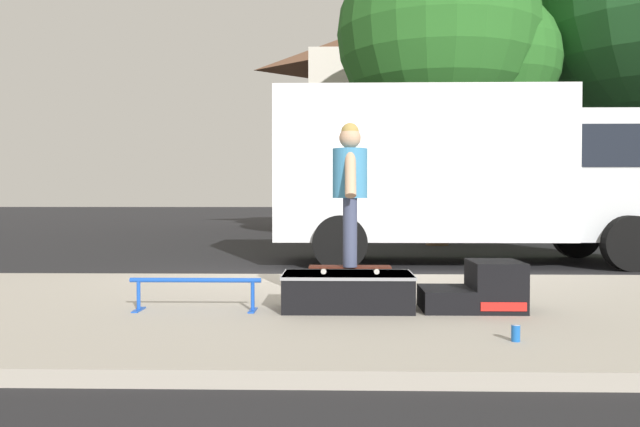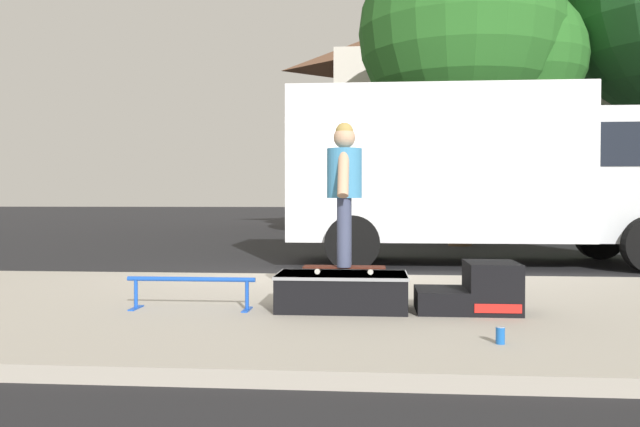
{
  "view_description": "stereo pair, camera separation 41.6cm",
  "coord_description": "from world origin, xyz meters",
  "px_view_note": "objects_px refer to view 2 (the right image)",
  "views": [
    {
      "loc": [
        0.73,
        -9.42,
        1.19
      ],
      "look_at": [
        0.56,
        -2.41,
        1.01
      ],
      "focal_mm": 36.03,
      "sensor_mm": 36.0,
      "label": 1
    },
    {
      "loc": [
        1.14,
        -9.4,
        1.19
      ],
      "look_at": [
        0.56,
        -2.41,
        1.01
      ],
      "focal_mm": 36.03,
      "sensor_mm": 36.0,
      "label": 2
    }
  ],
  "objects_px": {
    "box_truck": "(488,169)",
    "kicker_ramp": "(476,291)",
    "skateboard": "(344,267)",
    "street_tree_main": "(473,38)",
    "grind_rail": "(191,286)",
    "soda_can": "(500,335)",
    "skater_kid": "(344,182)",
    "skate_box": "(342,290)"
  },
  "relations": [
    {
      "from": "kicker_ramp",
      "to": "skateboard",
      "type": "xyz_separation_m",
      "value": [
        -1.23,
        0.01,
        0.21
      ]
    },
    {
      "from": "box_truck",
      "to": "skate_box",
      "type": "bearing_deg",
      "value": -112.83
    },
    {
      "from": "skate_box",
      "to": "street_tree_main",
      "type": "bearing_deg",
      "value": 74.69
    },
    {
      "from": "grind_rail",
      "to": "skateboard",
      "type": "relative_size",
      "value": 1.59
    },
    {
      "from": "soda_can",
      "to": "box_truck",
      "type": "height_order",
      "value": "box_truck"
    },
    {
      "from": "kicker_ramp",
      "to": "street_tree_main",
      "type": "xyz_separation_m",
      "value": [
        1.46,
        9.92,
        4.76
      ]
    },
    {
      "from": "kicker_ramp",
      "to": "box_truck",
      "type": "distance_m",
      "value": 5.79
    },
    {
      "from": "skate_box",
      "to": "grind_rail",
      "type": "relative_size",
      "value": 1.0
    },
    {
      "from": "grind_rail",
      "to": "street_tree_main",
      "type": "height_order",
      "value": "street_tree_main"
    },
    {
      "from": "soda_can",
      "to": "kicker_ramp",
      "type": "bearing_deg",
      "value": 88.61
    },
    {
      "from": "soda_can",
      "to": "street_tree_main",
      "type": "xyz_separation_m",
      "value": [
        1.49,
        11.25,
        4.89
      ]
    },
    {
      "from": "grind_rail",
      "to": "skater_kid",
      "type": "xyz_separation_m",
      "value": [
        1.46,
        0.12,
        0.99
      ]
    },
    {
      "from": "grind_rail",
      "to": "box_truck",
      "type": "relative_size",
      "value": 0.18
    },
    {
      "from": "grind_rail",
      "to": "street_tree_main",
      "type": "relative_size",
      "value": 0.16
    },
    {
      "from": "soda_can",
      "to": "box_truck",
      "type": "distance_m",
      "value": 7.1
    },
    {
      "from": "grind_rail",
      "to": "street_tree_main",
      "type": "bearing_deg",
      "value": 67.5
    },
    {
      "from": "kicker_ramp",
      "to": "skateboard",
      "type": "relative_size",
      "value": 1.2
    },
    {
      "from": "kicker_ramp",
      "to": "street_tree_main",
      "type": "bearing_deg",
      "value": 81.63
    },
    {
      "from": "skateboard",
      "to": "box_truck",
      "type": "bearing_deg",
      "value": 67.31
    },
    {
      "from": "kicker_ramp",
      "to": "box_truck",
      "type": "relative_size",
      "value": 0.14
    },
    {
      "from": "skater_kid",
      "to": "grind_rail",
      "type": "bearing_deg",
      "value": -175.28
    },
    {
      "from": "skater_kid",
      "to": "soda_can",
      "type": "xyz_separation_m",
      "value": [
        1.2,
        -1.35,
        -1.15
      ]
    },
    {
      "from": "soda_can",
      "to": "street_tree_main",
      "type": "relative_size",
      "value": 0.02
    },
    {
      "from": "skater_kid",
      "to": "box_truck",
      "type": "distance_m",
      "value": 5.98
    },
    {
      "from": "skate_box",
      "to": "kicker_ramp",
      "type": "bearing_deg",
      "value": -0.02
    },
    {
      "from": "kicker_ramp",
      "to": "box_truck",
      "type": "height_order",
      "value": "box_truck"
    },
    {
      "from": "grind_rail",
      "to": "soda_can",
      "type": "distance_m",
      "value": 2.93
    },
    {
      "from": "box_truck",
      "to": "street_tree_main",
      "type": "height_order",
      "value": "street_tree_main"
    },
    {
      "from": "kicker_ramp",
      "to": "skater_kid",
      "type": "xyz_separation_m",
      "value": [
        -1.23,
        0.01,
        1.02
      ]
    },
    {
      "from": "skate_box",
      "to": "skateboard",
      "type": "relative_size",
      "value": 1.59
    },
    {
      "from": "grind_rail",
      "to": "soda_can",
      "type": "xyz_separation_m",
      "value": [
        2.66,
        -1.22,
        -0.16
      ]
    },
    {
      "from": "grind_rail",
      "to": "soda_can",
      "type": "bearing_deg",
      "value": -24.72
    },
    {
      "from": "skater_kid",
      "to": "soda_can",
      "type": "distance_m",
      "value": 2.14
    },
    {
      "from": "kicker_ramp",
      "to": "skater_kid",
      "type": "bearing_deg",
      "value": 179.33
    },
    {
      "from": "skate_box",
      "to": "street_tree_main",
      "type": "distance_m",
      "value": 11.33
    },
    {
      "from": "skateboard",
      "to": "street_tree_main",
      "type": "distance_m",
      "value": 11.23
    },
    {
      "from": "box_truck",
      "to": "kicker_ramp",
      "type": "bearing_deg",
      "value": -100.94
    },
    {
      "from": "soda_can",
      "to": "skateboard",
      "type": "bearing_deg",
      "value": 131.78
    },
    {
      "from": "skate_box",
      "to": "grind_rail",
      "type": "xyz_separation_m",
      "value": [
        -1.44,
        -0.11,
        0.04
      ]
    },
    {
      "from": "grind_rail",
      "to": "skateboard",
      "type": "height_order",
      "value": "skateboard"
    },
    {
      "from": "box_truck",
      "to": "grind_rail",
      "type": "bearing_deg",
      "value": -123.76
    },
    {
      "from": "skate_box",
      "to": "skater_kid",
      "type": "relative_size",
      "value": 0.91
    }
  ]
}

